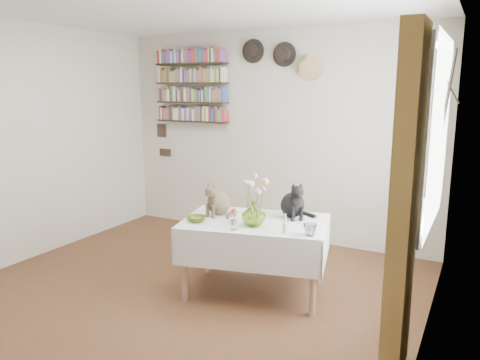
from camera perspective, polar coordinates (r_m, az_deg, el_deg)
The scene contains 16 objects.
room at distance 3.76m, azimuth -10.12°, elevation 2.11°, with size 4.08×4.58×2.58m.
window at distance 3.76m, azimuth 22.79°, elevation 3.66°, with size 0.12×1.52×1.32m.
curtain at distance 2.91m, azimuth 19.39°, elevation -3.07°, with size 0.12×0.38×2.10m, color brown.
dining_table at distance 4.20m, azimuth 1.86°, elevation -7.14°, with size 1.41×1.08×0.68m.
tabby_cat at distance 4.32m, azimuth -2.56°, elevation -2.12°, with size 0.21×0.27×0.32m, color brown, non-canonical shape.
black_cat at distance 4.25m, azimuth 6.44°, elevation -2.22°, with size 0.23×0.29×0.35m, color black, non-canonical shape.
flower_vase at distance 3.97m, azimuth 1.68°, elevation -4.12°, with size 0.20×0.20×0.21m, color #A6C644.
green_bowl at distance 4.12m, azimuth -5.35°, elevation -4.76°, with size 0.16×0.16×0.05m, color #A6C644.
drinking_glass at distance 3.76m, azimuth 8.54°, elevation -6.03°, with size 0.11×0.11×0.10m, color white.
candlestick at distance 3.80m, azimuth 5.50°, elevation -5.71°, with size 0.04×0.04×0.16m.
berry_jar at distance 3.87m, azimuth -0.82°, elevation -4.78°, with size 0.05×0.05×0.20m.
porcelain_figurine at distance 4.00m, azimuth 7.88°, elevation -5.08°, with size 0.05×0.05×0.09m.
flower_bouquet at distance 3.92m, azimuth 1.77°, elevation -0.81°, with size 0.17×0.13×0.39m.
bookshelf_unit at distance 6.10m, azimuth -5.93°, elevation 11.30°, with size 1.00×0.16×0.91m.
wall_hats at distance 5.56m, azimuth 5.01°, elevation 14.67°, with size 0.98×0.09×0.48m.
wall_art_plaques at distance 6.51m, azimuth -9.35°, elevation 4.88°, with size 0.21×0.02×0.44m.
Camera 1 is at (2.29, -2.91, 1.84)m, focal length 35.00 mm.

